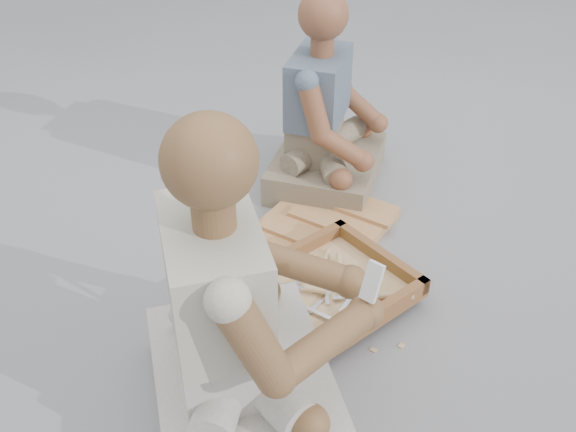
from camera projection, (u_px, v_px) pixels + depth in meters
ground at (342, 297)px, 2.17m from camera, size 60.00×60.00×0.00m
carved_panel at (314, 235)px, 2.41m from camera, size 0.74×0.62×0.04m
tool_tray at (325, 291)px, 2.10m from camera, size 0.55×0.45×0.07m
chisel_0 at (362, 281)px, 2.11m from camera, size 0.21×0.10×0.02m
chisel_1 at (339, 266)px, 2.17m from camera, size 0.15×0.18×0.02m
chisel_2 at (306, 274)px, 2.14m from camera, size 0.21×0.09×0.02m
chisel_3 at (396, 295)px, 2.06m from camera, size 0.17×0.16×0.02m
chisel_4 at (330, 279)px, 2.12m from camera, size 0.08×0.22×0.02m
chisel_5 at (336, 286)px, 2.11m from camera, size 0.22×0.08×0.02m
chisel_6 at (323, 270)px, 2.17m from camera, size 0.14×0.19×0.02m
chisel_7 at (309, 289)px, 2.07m from camera, size 0.16×0.18×0.02m
chisel_8 at (325, 261)px, 2.21m from camera, size 0.18×0.15×0.02m
chisel_9 at (369, 275)px, 2.15m from camera, size 0.18×0.15×0.02m
chisel_10 at (346, 326)px, 1.95m from camera, size 0.09×0.21×0.02m
chisel_11 at (383, 296)px, 2.06m from camera, size 0.19×0.14×0.02m
wood_chip_0 at (365, 313)px, 2.10m from camera, size 0.02×0.02×0.00m
wood_chip_1 at (207, 294)px, 2.18m from camera, size 0.02×0.02×0.00m
wood_chip_2 at (373, 350)px, 1.97m from camera, size 0.02×0.02×0.00m
wood_chip_3 at (401, 346)px, 1.99m from camera, size 0.02×0.02×0.00m
wood_chip_4 at (269, 376)px, 1.89m from camera, size 0.02×0.02×0.00m
wood_chip_5 at (293, 323)px, 2.07m from camera, size 0.02×0.02×0.00m
wood_chip_6 at (369, 330)px, 2.04m from camera, size 0.02×0.02×0.00m
wood_chip_7 at (312, 301)px, 2.15m from camera, size 0.02×0.02×0.00m
wood_chip_8 at (411, 274)px, 2.26m from camera, size 0.02×0.02×0.00m
wood_chip_9 at (251, 267)px, 2.29m from camera, size 0.02×0.02×0.00m
wood_chip_10 at (367, 288)px, 2.20m from camera, size 0.02×0.02×0.00m
craftsman at (237, 325)px, 1.64m from camera, size 0.69×0.71×0.91m
companion at (325, 125)px, 2.60m from camera, size 0.66×0.64×0.81m
mobile_phone at (372, 282)px, 1.59m from camera, size 0.06×0.05×0.10m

